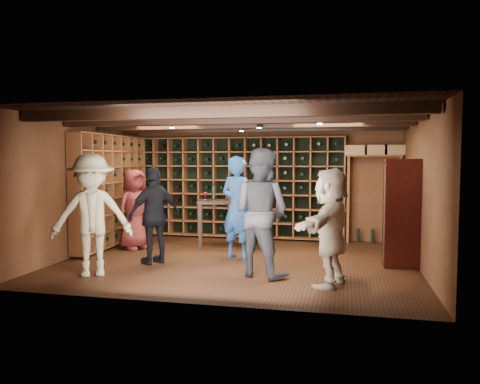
% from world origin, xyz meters
% --- Properties ---
extents(ground, '(6.00, 6.00, 0.00)m').
position_xyz_m(ground, '(0.00, 0.00, 0.00)').
color(ground, '#331A0E').
rests_on(ground, ground).
extents(room_shell, '(6.00, 6.00, 6.00)m').
position_xyz_m(room_shell, '(0.00, 0.05, 2.42)').
color(room_shell, brown).
rests_on(room_shell, ground).
extents(wine_rack_back, '(4.65, 0.30, 2.20)m').
position_xyz_m(wine_rack_back, '(-0.52, 2.33, 1.15)').
color(wine_rack_back, brown).
rests_on(wine_rack_back, ground).
extents(wine_rack_left, '(0.30, 2.65, 2.20)m').
position_xyz_m(wine_rack_left, '(-2.83, 0.82, 1.15)').
color(wine_rack_left, brown).
rests_on(wine_rack_left, ground).
extents(crate_shelf, '(1.20, 0.32, 2.07)m').
position_xyz_m(crate_shelf, '(2.41, 2.32, 1.57)').
color(crate_shelf, brown).
rests_on(crate_shelf, ground).
extents(display_cabinet, '(0.55, 0.50, 1.75)m').
position_xyz_m(display_cabinet, '(2.71, 0.20, 0.86)').
color(display_cabinet, '#390E0B').
rests_on(display_cabinet, ground).
extents(man_blue_shirt, '(0.79, 0.67, 1.83)m').
position_xyz_m(man_blue_shirt, '(-0.05, 0.20, 0.91)').
color(man_blue_shirt, navy).
rests_on(man_blue_shirt, ground).
extents(man_grey_suit, '(1.16, 1.06, 1.94)m').
position_xyz_m(man_grey_suit, '(0.57, -0.93, 0.97)').
color(man_grey_suit, black).
rests_on(man_grey_suit, ground).
extents(guest_red_floral, '(0.78, 0.91, 1.58)m').
position_xyz_m(guest_red_floral, '(-2.23, 0.62, 0.79)').
color(guest_red_floral, maroon).
rests_on(guest_red_floral, ground).
extents(guest_woman_black, '(0.90, 1.01, 1.64)m').
position_xyz_m(guest_woman_black, '(-1.34, -0.49, 0.82)').
color(guest_woman_black, black).
rests_on(guest_woman_black, ground).
extents(guest_khaki, '(1.38, 1.15, 1.85)m').
position_xyz_m(guest_khaki, '(-1.94, -1.48, 0.93)').
color(guest_khaki, '#998E6A').
rests_on(guest_khaki, ground).
extents(guest_beige, '(0.93, 1.61, 1.66)m').
position_xyz_m(guest_beige, '(1.62, -1.26, 0.83)').
color(guest_beige, tan).
rests_on(guest_beige, ground).
extents(tasting_table, '(1.39, 0.95, 1.23)m').
position_xyz_m(tasting_table, '(-0.45, 1.17, 0.83)').
color(tasting_table, black).
rests_on(tasting_table, ground).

